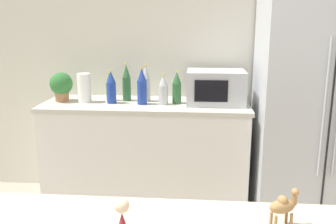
{
  "coord_description": "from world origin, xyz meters",
  "views": [
    {
      "loc": [
        0.13,
        -0.7,
        1.6
      ],
      "look_at": [
        -0.04,
        1.38,
        1.1
      ],
      "focal_mm": 40.0,
      "sensor_mm": 36.0,
      "label": 1
    }
  ],
  "objects_px": {
    "back_bottle_0": "(110,87)",
    "back_bottle_2": "(146,84)",
    "back_bottle_6": "(177,88)",
    "camel_figurine": "(283,205)",
    "paper_towel_roll": "(84,88)",
    "back_bottle_5": "(127,83)",
    "potted_plant": "(61,85)",
    "back_bottle_4": "(111,87)",
    "microwave": "(216,87)",
    "back_bottle_3": "(163,90)",
    "refrigerator": "(315,110)",
    "back_bottle_1": "(142,87)"
  },
  "relations": [
    {
      "from": "back_bottle_0",
      "to": "back_bottle_2",
      "type": "distance_m",
      "value": 0.33
    },
    {
      "from": "back_bottle_6",
      "to": "camel_figurine",
      "type": "relative_size",
      "value": 2.06
    },
    {
      "from": "paper_towel_roll",
      "to": "back_bottle_5",
      "type": "distance_m",
      "value": 0.36
    },
    {
      "from": "camel_figurine",
      "to": "potted_plant",
      "type": "bearing_deg",
      "value": 127.42
    },
    {
      "from": "back_bottle_4",
      "to": "back_bottle_5",
      "type": "distance_m",
      "value": 0.16
    },
    {
      "from": "microwave",
      "to": "paper_towel_roll",
      "type": "bearing_deg",
      "value": -178.41
    },
    {
      "from": "potted_plant",
      "to": "back_bottle_2",
      "type": "height_order",
      "value": "back_bottle_2"
    },
    {
      "from": "paper_towel_roll",
      "to": "microwave",
      "type": "bearing_deg",
      "value": 1.59
    },
    {
      "from": "back_bottle_0",
      "to": "back_bottle_3",
      "type": "distance_m",
      "value": 0.5
    },
    {
      "from": "potted_plant",
      "to": "back_bottle_3",
      "type": "height_order",
      "value": "back_bottle_3"
    },
    {
      "from": "microwave",
      "to": "back_bottle_0",
      "type": "relative_size",
      "value": 1.94
    },
    {
      "from": "back_bottle_2",
      "to": "back_bottle_6",
      "type": "relative_size",
      "value": 1.16
    },
    {
      "from": "back_bottle_0",
      "to": "back_bottle_6",
      "type": "relative_size",
      "value": 0.9
    },
    {
      "from": "paper_towel_roll",
      "to": "refrigerator",
      "type": "bearing_deg",
      "value": -1.98
    },
    {
      "from": "paper_towel_roll",
      "to": "back_bottle_1",
      "type": "relative_size",
      "value": 0.8
    },
    {
      "from": "paper_towel_roll",
      "to": "camel_figurine",
      "type": "bearing_deg",
      "value": -56.43
    },
    {
      "from": "paper_towel_roll",
      "to": "microwave",
      "type": "relative_size",
      "value": 0.52
    },
    {
      "from": "back_bottle_5",
      "to": "back_bottle_4",
      "type": "bearing_deg",
      "value": -133.21
    },
    {
      "from": "back_bottle_2",
      "to": "back_bottle_5",
      "type": "distance_m",
      "value": 0.17
    },
    {
      "from": "paper_towel_roll",
      "to": "back_bottle_5",
      "type": "bearing_deg",
      "value": 15.16
    },
    {
      "from": "microwave",
      "to": "back_bottle_6",
      "type": "relative_size",
      "value": 1.74
    },
    {
      "from": "back_bottle_0",
      "to": "back_bottle_6",
      "type": "bearing_deg",
      "value": -6.32
    },
    {
      "from": "back_bottle_1",
      "to": "back_bottle_2",
      "type": "xyz_separation_m",
      "value": [
        0.02,
        0.12,
        0.0
      ]
    },
    {
      "from": "back_bottle_2",
      "to": "back_bottle_4",
      "type": "height_order",
      "value": "back_bottle_2"
    },
    {
      "from": "paper_towel_roll",
      "to": "back_bottle_3",
      "type": "bearing_deg",
      "value": -3.2
    },
    {
      "from": "refrigerator",
      "to": "microwave",
      "type": "bearing_deg",
      "value": 173.03
    },
    {
      "from": "back_bottle_3",
      "to": "back_bottle_4",
      "type": "distance_m",
      "value": 0.44
    },
    {
      "from": "back_bottle_3",
      "to": "back_bottle_6",
      "type": "xyz_separation_m",
      "value": [
        0.11,
        0.06,
        0.01
      ]
    },
    {
      "from": "refrigerator",
      "to": "back_bottle_5",
      "type": "height_order",
      "value": "refrigerator"
    },
    {
      "from": "back_bottle_2",
      "to": "back_bottle_3",
      "type": "height_order",
      "value": "back_bottle_2"
    },
    {
      "from": "back_bottle_5",
      "to": "camel_figurine",
      "type": "distance_m",
      "value": 2.2
    },
    {
      "from": "microwave",
      "to": "back_bottle_5",
      "type": "distance_m",
      "value": 0.77
    },
    {
      "from": "back_bottle_3",
      "to": "camel_figurine",
      "type": "height_order",
      "value": "back_bottle_3"
    },
    {
      "from": "back_bottle_0",
      "to": "back_bottle_5",
      "type": "xyz_separation_m",
      "value": [
        0.15,
        0.01,
        0.04
      ]
    },
    {
      "from": "back_bottle_2",
      "to": "back_bottle_4",
      "type": "bearing_deg",
      "value": -159.86
    },
    {
      "from": "microwave",
      "to": "back_bottle_1",
      "type": "xyz_separation_m",
      "value": [
        -0.61,
        -0.07,
        0.01
      ]
    },
    {
      "from": "paper_towel_roll",
      "to": "microwave",
      "type": "xyz_separation_m",
      "value": [
        1.12,
        0.03,
        0.02
      ]
    },
    {
      "from": "back_bottle_4",
      "to": "camel_figurine",
      "type": "xyz_separation_m",
      "value": [
        1.03,
        -1.89,
        -0.06
      ]
    },
    {
      "from": "back_bottle_5",
      "to": "camel_figurine",
      "type": "height_order",
      "value": "back_bottle_5"
    },
    {
      "from": "paper_towel_roll",
      "to": "camel_figurine",
      "type": "xyz_separation_m",
      "value": [
        1.27,
        -1.91,
        -0.05
      ]
    },
    {
      "from": "back_bottle_2",
      "to": "back_bottle_5",
      "type": "height_order",
      "value": "back_bottle_5"
    },
    {
      "from": "back_bottle_0",
      "to": "back_bottle_3",
      "type": "relative_size",
      "value": 0.97
    },
    {
      "from": "microwave",
      "to": "back_bottle_1",
      "type": "bearing_deg",
      "value": -173.28
    },
    {
      "from": "back_bottle_0",
      "to": "camel_figurine",
      "type": "bearing_deg",
      "value": -61.86
    },
    {
      "from": "back_bottle_1",
      "to": "back_bottle_4",
      "type": "height_order",
      "value": "back_bottle_1"
    },
    {
      "from": "refrigerator",
      "to": "potted_plant",
      "type": "relative_size",
      "value": 7.23
    },
    {
      "from": "refrigerator",
      "to": "back_bottle_1",
      "type": "relative_size",
      "value": 5.85
    },
    {
      "from": "back_bottle_6",
      "to": "refrigerator",
      "type": "bearing_deg",
      "value": -4.53
    },
    {
      "from": "refrigerator",
      "to": "paper_towel_roll",
      "type": "relative_size",
      "value": 7.36
    },
    {
      "from": "back_bottle_5",
      "to": "back_bottle_6",
      "type": "xyz_separation_m",
      "value": [
        0.44,
        -0.07,
        -0.02
      ]
    }
  ]
}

